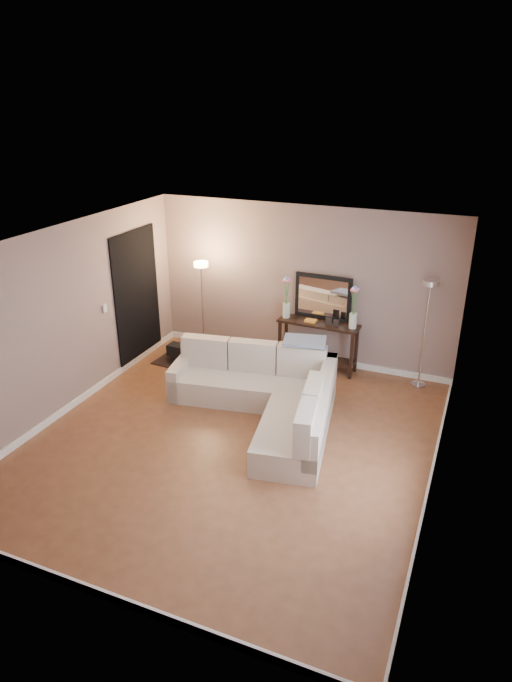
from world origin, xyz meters
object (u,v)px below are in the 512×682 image
at_px(sectional_sofa, 269,394).
at_px(floor_lamp_lit, 202,291).
at_px(console_table, 313,342).
at_px(floor_lamp_unlit, 427,313).

bearing_deg(sectional_sofa, floor_lamp_lit, 141.10).
xyz_separation_m(console_table, floor_lamp_lit, (-1.86, -0.25, 0.71)).
bearing_deg(floor_lamp_lit, floor_lamp_unlit, 4.31).
height_order(console_table, floor_lamp_lit, floor_lamp_lit).
height_order(floor_lamp_lit, floor_lamp_unlit, floor_lamp_unlit).
distance_m(console_table, floor_lamp_lit, 2.01).
relative_size(sectional_sofa, floor_lamp_lit, 1.65).
distance_m(sectional_sofa, console_table, 1.67).
xyz_separation_m(console_table, floor_lamp_unlit, (1.72, 0.02, 0.75)).
distance_m(floor_lamp_lit, floor_lamp_unlit, 3.59).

